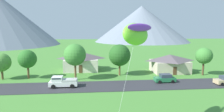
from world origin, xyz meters
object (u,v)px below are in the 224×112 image
object	(u,v)px
kite_flyer_with_kite	(136,35)
tree_left_of_center	(204,56)
house_left_center	(81,61)
parked_car_green_west_end	(165,78)
tree_right_of_center	(1,62)
tree_near_left	(75,55)
house_leftmost	(170,63)
tree_near_right	(120,55)
tree_center	(27,59)
pickup_truck_white_west_side	(63,82)

from	to	relation	value
kite_flyer_with_kite	tree_left_of_center	bearing A→B (deg)	46.77
house_left_center	kite_flyer_with_kite	xyz separation A→B (m)	(7.66, -30.88, 7.78)
house_left_center	parked_car_green_west_end	world-z (taller)	house_left_center
tree_left_of_center	kite_flyer_with_kite	bearing A→B (deg)	-133.23
tree_right_of_center	house_left_center	bearing A→B (deg)	24.68
tree_near_left	tree_left_of_center	xyz separation A→B (m)	(29.79, 1.46, -0.83)
tree_near_left	house_leftmost	bearing A→B (deg)	13.10
tree_left_of_center	parked_car_green_west_end	bearing A→B (deg)	-155.41
tree_right_of_center	house_leftmost	bearing A→B (deg)	5.15
tree_right_of_center	tree_near_right	distance (m)	25.97
tree_near_left	parked_car_green_west_end	distance (m)	19.38
house_leftmost	tree_center	distance (m)	33.85
tree_near_right	pickup_truck_white_west_side	size ratio (longest dim) A/B	1.41
house_left_center	tree_center	world-z (taller)	tree_center
house_leftmost	tree_right_of_center	xyz separation A→B (m)	(-39.06, -3.52, 1.42)
tree_center	kite_flyer_with_kite	distance (m)	30.58
house_leftmost	parked_car_green_west_end	world-z (taller)	house_leftmost
parked_car_green_west_end	pickup_truck_white_west_side	bearing A→B (deg)	-176.44
tree_left_of_center	kite_flyer_with_kite	world-z (taller)	kite_flyer_with_kite
tree_right_of_center	tree_near_left	bearing A→B (deg)	-6.69
house_left_center	tree_left_of_center	size ratio (longest dim) A/B	1.42
parked_car_green_west_end	pickup_truck_white_west_side	xyz separation A→B (m)	(-20.32, -1.26, 0.19)
tree_left_of_center	parked_car_green_west_end	xyz separation A→B (m)	(-11.34, -5.19, -3.76)
house_left_center	tree_near_left	bearing A→B (deg)	-93.89
tree_left_of_center	tree_center	xyz separation A→B (m)	(-40.27, 0.53, -0.26)
house_leftmost	tree_center	xyz separation A→B (m)	(-33.62, -3.40, 2.04)
tree_left_of_center	parked_car_green_west_end	distance (m)	13.02
tree_right_of_center	parked_car_green_west_end	xyz separation A→B (m)	(34.38, -5.59, -2.88)
house_left_center	parked_car_green_west_end	xyz separation A→B (m)	(17.81, -13.21, -1.67)
tree_center	pickup_truck_white_west_side	bearing A→B (deg)	-39.03
tree_near_right	parked_car_green_west_end	bearing A→B (deg)	-39.00
house_leftmost	house_left_center	distance (m)	22.87
tree_near_left	tree_near_right	distance (m)	10.50
tree_near_left	tree_left_of_center	size ratio (longest dim) A/B	1.19
house_left_center	tree_near_right	distance (m)	11.54
tree_near_left	tree_near_right	bearing A→B (deg)	17.34
house_left_center	tree_near_right	xyz separation A→B (m)	(9.36, -6.36, 2.27)
kite_flyer_with_kite	tree_near_right	bearing A→B (deg)	86.03
tree_center	pickup_truck_white_west_side	world-z (taller)	tree_center
tree_center	tree_right_of_center	size ratio (longest dim) A/B	1.11
tree_center	tree_near_right	world-z (taller)	tree_near_right
tree_near_left	tree_near_right	world-z (taller)	tree_near_left
house_leftmost	tree_near_right	size ratio (longest dim) A/B	1.26
house_left_center	pickup_truck_white_west_side	bearing A→B (deg)	-99.85
house_leftmost	parked_car_green_west_end	distance (m)	10.35
house_left_center	pickup_truck_white_west_side	world-z (taller)	house_left_center
tree_near_right	house_leftmost	bearing A→B (deg)	9.78
tree_right_of_center	parked_car_green_west_end	world-z (taller)	tree_right_of_center
house_left_center	tree_left_of_center	distance (m)	30.31
parked_car_green_west_end	tree_right_of_center	bearing A→B (deg)	170.76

